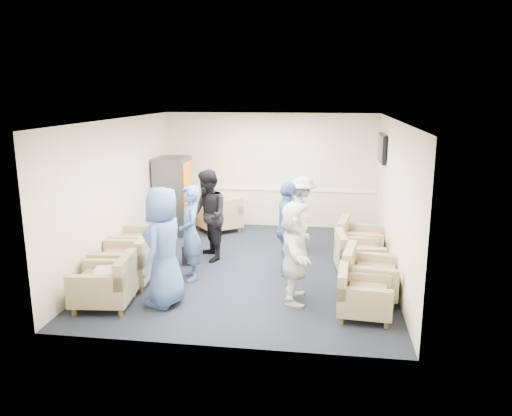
# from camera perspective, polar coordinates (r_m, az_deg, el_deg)

# --- Properties ---
(floor) EXTENTS (6.00, 6.00, 0.00)m
(floor) POSITION_cam_1_polar(r_m,az_deg,el_deg) (9.34, -0.53, -6.74)
(floor) COLOR black
(floor) RESTS_ON ground
(ceiling) EXTENTS (6.00, 6.00, 0.00)m
(ceiling) POSITION_cam_1_polar(r_m,az_deg,el_deg) (8.79, -0.56, 10.04)
(ceiling) COLOR silver
(ceiling) RESTS_ON back_wall
(back_wall) EXTENTS (5.00, 0.02, 2.70)m
(back_wall) POSITION_cam_1_polar(r_m,az_deg,el_deg) (11.89, 1.62, 4.32)
(back_wall) COLOR beige
(back_wall) RESTS_ON floor
(front_wall) EXTENTS (5.00, 0.02, 2.70)m
(front_wall) POSITION_cam_1_polar(r_m,az_deg,el_deg) (6.11, -4.76, -4.30)
(front_wall) COLOR beige
(front_wall) RESTS_ON floor
(left_wall) EXTENTS (0.02, 6.00, 2.70)m
(left_wall) POSITION_cam_1_polar(r_m,az_deg,el_deg) (9.66, -15.39, 1.77)
(left_wall) COLOR beige
(left_wall) RESTS_ON floor
(right_wall) EXTENTS (0.02, 6.00, 2.70)m
(right_wall) POSITION_cam_1_polar(r_m,az_deg,el_deg) (8.95, 15.49, 0.89)
(right_wall) COLOR beige
(right_wall) RESTS_ON floor
(chair_rail) EXTENTS (4.98, 0.04, 0.06)m
(chair_rail) POSITION_cam_1_polar(r_m,az_deg,el_deg) (11.95, 1.59, 2.17)
(chair_rail) COLOR white
(chair_rail) RESTS_ON back_wall
(tv) EXTENTS (0.10, 1.00, 0.58)m
(tv) POSITION_cam_1_polar(r_m,az_deg,el_deg) (10.60, 14.19, 6.64)
(tv) COLOR black
(tv) RESTS_ON right_wall
(armchair_left_near) EXTENTS (0.93, 0.93, 0.67)m
(armchair_left_near) POSITION_cam_1_polar(r_m,az_deg,el_deg) (7.93, -16.60, -8.43)
(armchair_left_near) COLOR #8F805C
(armchair_left_near) RESTS_ON floor
(armchair_left_mid) EXTENTS (0.99, 0.99, 0.72)m
(armchair_left_mid) POSITION_cam_1_polar(r_m,az_deg,el_deg) (8.69, -14.44, -6.18)
(armchair_left_mid) COLOR #8F805C
(armchair_left_mid) RESTS_ON floor
(armchair_left_far) EXTENTS (1.03, 1.03, 0.74)m
(armchair_left_far) POSITION_cam_1_polar(r_m,az_deg,el_deg) (9.54, -12.70, -4.31)
(armchair_left_far) COLOR #8F805C
(armchair_left_far) RESTS_ON floor
(armchair_right_near) EXTENTS (0.81, 0.81, 0.60)m
(armchair_right_near) POSITION_cam_1_polar(r_m,az_deg,el_deg) (7.44, 11.88, -9.89)
(armchair_right_near) COLOR #8F805C
(armchair_right_near) RESTS_ON floor
(armchair_right_midnear) EXTENTS (0.97, 0.97, 0.68)m
(armchair_right_midnear) POSITION_cam_1_polar(r_m,az_deg,el_deg) (8.11, 12.64, -7.68)
(armchair_right_midnear) COLOR #8F805C
(armchair_right_midnear) RESTS_ON floor
(armchair_right_midfar) EXTENTS (0.89, 0.89, 0.64)m
(armchair_right_midfar) POSITION_cam_1_polar(r_m,az_deg,el_deg) (9.07, 11.35, -5.49)
(armchair_right_midfar) COLOR #8F805C
(armchair_right_midfar) RESTS_ON floor
(armchair_right_far) EXTENTS (0.97, 0.97, 0.67)m
(armchair_right_far) POSITION_cam_1_polar(r_m,az_deg,el_deg) (9.86, 11.61, -3.87)
(armchair_right_far) COLOR #8F805C
(armchair_right_far) RESTS_ON floor
(armchair_corner) EXTENTS (1.21, 1.21, 0.69)m
(armchair_corner) POSITION_cam_1_polar(r_m,az_deg,el_deg) (11.58, -4.16, -1.04)
(armchair_corner) COLOR #8F805C
(armchair_corner) RESTS_ON floor
(vending_machine) EXTENTS (0.71, 0.83, 1.75)m
(vending_machine) POSITION_cam_1_polar(r_m,az_deg,el_deg) (11.47, -9.40, 1.41)
(vending_machine) COLOR #4A4B52
(vending_machine) RESTS_ON floor
(backpack) EXTENTS (0.27, 0.20, 0.44)m
(backpack) POSITION_cam_1_polar(r_m,az_deg,el_deg) (9.48, -7.59, -5.10)
(backpack) COLOR black
(backpack) RESTS_ON floor
(pillow) EXTENTS (0.45, 0.53, 0.13)m
(pillow) POSITION_cam_1_polar(r_m,az_deg,el_deg) (7.86, -16.76, -7.25)
(pillow) COLOR beige
(pillow) RESTS_ON armchair_left_near
(person_front_left) EXTENTS (0.70, 0.97, 1.82)m
(person_front_left) POSITION_cam_1_polar(r_m,az_deg,el_deg) (7.61, -10.50, -4.39)
(person_front_left) COLOR #415D9D
(person_front_left) RESTS_ON floor
(person_mid_left) EXTENTS (0.61, 0.71, 1.64)m
(person_mid_left) POSITION_cam_1_polar(r_m,az_deg,el_deg) (8.59, -7.51, -2.87)
(person_mid_left) COLOR #415D9D
(person_mid_left) RESTS_ON floor
(person_back_left) EXTENTS (0.99, 1.07, 1.75)m
(person_back_left) POSITION_cam_1_polar(r_m,az_deg,el_deg) (9.54, -5.51, -0.86)
(person_back_left) COLOR black
(person_back_left) RESTS_ON floor
(person_back_right) EXTENTS (0.61, 1.02, 1.54)m
(person_back_right) POSITION_cam_1_polar(r_m,az_deg,el_deg) (10.10, 5.29, -0.68)
(person_back_right) COLOR silver
(person_back_right) RESTS_ON floor
(person_mid_right) EXTENTS (0.50, 1.02, 1.68)m
(person_mid_right) POSITION_cam_1_polar(r_m,az_deg,el_deg) (8.76, 3.58, -2.36)
(person_mid_right) COLOR #415D9D
(person_mid_right) RESTS_ON floor
(person_front_right) EXTENTS (0.54, 1.49, 1.59)m
(person_front_right) POSITION_cam_1_polar(r_m,az_deg,el_deg) (7.65, 4.52, -5.04)
(person_front_right) COLOR white
(person_front_right) RESTS_ON floor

